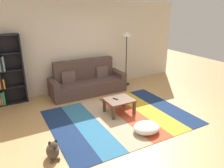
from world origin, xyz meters
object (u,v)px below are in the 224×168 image
at_px(pouf, 146,128).
at_px(bookshelf, 1,72).
at_px(couch, 87,82).
at_px(tv_remote, 116,99).
at_px(standing_lamp, 127,41).
at_px(coffee_table, 119,102).
at_px(dog, 53,150).

bearing_deg(pouf, bookshelf, 129.87).
bearing_deg(couch, pouf, -85.64).
bearing_deg(tv_remote, bookshelf, 124.76).
distance_m(couch, standing_lamp, 1.83).
bearing_deg(bookshelf, pouf, -50.13).
height_order(couch, coffee_table, couch).
xyz_separation_m(pouf, standing_lamp, (1.22, 2.76, 1.37)).
relative_size(bookshelf, dog, 4.69).
relative_size(coffee_table, tv_remote, 4.44).
height_order(dog, standing_lamp, standing_lamp).
relative_size(couch, pouf, 3.91).
distance_m(bookshelf, dog, 3.03).
height_order(bookshelf, coffee_table, bookshelf).
xyz_separation_m(bookshelf, coffee_table, (2.44, -1.94, -0.61)).
bearing_deg(standing_lamp, tv_remote, -129.09).
bearing_deg(couch, bookshelf, 172.96).
bearing_deg(coffee_table, pouf, -86.88).
distance_m(coffee_table, standing_lamp, 2.44).
distance_m(pouf, standing_lamp, 3.32).
relative_size(dog, tv_remote, 2.65).
height_order(pouf, tv_remote, tv_remote).
xyz_separation_m(couch, pouf, (0.21, -2.70, -0.23)).
height_order(couch, pouf, couch).
relative_size(bookshelf, pouf, 3.22).
distance_m(bookshelf, tv_remote, 3.07).
distance_m(standing_lamp, tv_remote, 2.40).
relative_size(bookshelf, standing_lamp, 1.06).
xyz_separation_m(couch, dog, (-1.75, -2.60, -0.18)).
height_order(dog, tv_remote, dog).
height_order(couch, dog, couch).
distance_m(coffee_table, dog, 2.12).
bearing_deg(standing_lamp, bookshelf, 176.57).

